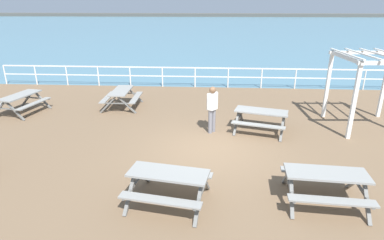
{
  "coord_description": "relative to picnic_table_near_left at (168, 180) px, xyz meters",
  "views": [
    {
      "loc": [
        0.03,
        -9.13,
        4.36
      ],
      "look_at": [
        -0.58,
        0.44,
        0.8
      ],
      "focal_mm": 29.95,
      "sensor_mm": 36.0,
      "label": 1
    }
  ],
  "objects": [
    {
      "name": "lattice_pergola",
      "position": [
        6.6,
        5.19,
        1.41
      ],
      "size": [
        2.57,
        2.69,
        2.7
      ],
      "rotation": [
        0.0,
        0.0,
        0.06
      ],
      "color": "white",
      "rests_on": "ground"
    },
    {
      "name": "picnic_table_near_left",
      "position": [
        0.0,
        0.0,
        0.0
      ],
      "size": [
        2.03,
        1.8,
        0.8
      ],
      "rotation": [
        0.0,
        0.0,
        -0.17
      ],
      "color": "gray",
      "rests_on": "ground"
    },
    {
      "name": "picnic_table_far_left",
      "position": [
        -6.92,
        5.9,
        0.0
      ],
      "size": [
        1.84,
        2.06,
        0.8
      ],
      "rotation": [
        0.0,
        0.0,
        1.37
      ],
      "color": "gray",
      "rests_on": "ground"
    },
    {
      "name": "picnic_table_far_right",
      "position": [
        3.54,
        0.21,
        0.0
      ],
      "size": [
        1.91,
        1.66,
        0.8
      ],
      "rotation": [
        0.0,
        0.0,
        -0.07
      ],
      "color": "gray",
      "rests_on": "ground"
    },
    {
      "name": "ground_plane",
      "position": [
        0.9,
        2.88,
        -0.68
      ],
      "size": [
        30.0,
        24.0,
        0.2
      ],
      "primitive_type": "cube",
      "color": "brown"
    },
    {
      "name": "picnic_table_seaward",
      "position": [
        -2.97,
        6.89,
        0.0
      ],
      "size": [
        1.58,
        1.84,
        0.8
      ],
      "rotation": [
        0.0,
        0.0,
        1.6
      ],
      "color": "gray",
      "rests_on": "ground"
    },
    {
      "name": "picnic_table_near_right",
      "position": [
        2.68,
        4.5,
        0.0
      ],
      "size": [
        2.14,
        1.93,
        0.8
      ],
      "rotation": [
        0.0,
        0.0,
        -0.28
      ],
      "color": "gray",
      "rests_on": "ground"
    },
    {
      "name": "sea_band",
      "position": [
        0.9,
        55.63,
        -0.58
      ],
      "size": [
        142.0,
        90.0,
        0.01
      ],
      "primitive_type": "cube",
      "color": "teal",
      "rests_on": "ground"
    },
    {
      "name": "visitor",
      "position": [
        0.96,
        4.28,
        0.36
      ],
      "size": [
        0.38,
        0.44,
        1.66
      ],
      "rotation": [
        0.0,
        0.0,
        5.62
      ],
      "color": "slate",
      "rests_on": "ground"
    },
    {
      "name": "distant_shoreline",
      "position": [
        0.9,
        98.63,
        -0.58
      ],
      "size": [
        142.0,
        6.0,
        1.8
      ],
      "primitive_type": "cube",
      "color": "#4C4C47",
      "rests_on": "ground"
    },
    {
      "name": "seaward_railing",
      "position": [
        0.9,
        10.63,
        0.16
      ],
      "size": [
        23.07,
        0.07,
        1.08
      ],
      "color": "white",
      "rests_on": "ground"
    }
  ]
}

